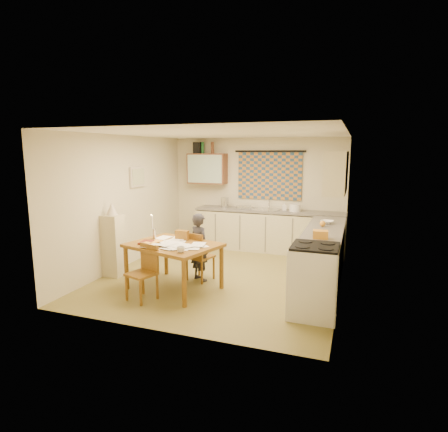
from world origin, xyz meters
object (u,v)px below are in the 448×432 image
at_px(counter_back, 269,231).
at_px(chair_far, 200,265).
at_px(person, 200,247).
at_px(stove, 314,281).
at_px(shelf_stand, 114,246).
at_px(counter_right, 322,259).
at_px(dining_table, 174,266).

bearing_deg(counter_back, chair_far, -106.28).
bearing_deg(person, stove, -170.03).
distance_m(person, shelf_stand, 1.56).
relative_size(counter_right, shelf_stand, 2.67).
height_order(counter_right, chair_far, counter_right).
height_order(counter_right, dining_table, counter_right).
relative_size(counter_back, dining_table, 2.09).
height_order(counter_back, person, person).
bearing_deg(dining_table, counter_back, 88.04).
relative_size(counter_right, person, 2.52).
relative_size(chair_far, shelf_stand, 0.77).
height_order(chair_far, shelf_stand, shelf_stand).
bearing_deg(shelf_stand, counter_back, 49.76).
bearing_deg(person, shelf_stand, 42.36).
height_order(dining_table, shelf_stand, shelf_stand).
bearing_deg(shelf_stand, chair_far, 11.02).
bearing_deg(dining_table, person, 82.37).
relative_size(stove, person, 0.84).
distance_m(dining_table, person, 0.61).
xyz_separation_m(counter_back, chair_far, (-0.67, -2.31, -0.19)).
distance_m(counter_right, chair_far, 2.06).
relative_size(dining_table, shelf_stand, 1.43).
relative_size(counter_back, chair_far, 3.88).
height_order(counter_back, shelf_stand, shelf_stand).
bearing_deg(dining_table, counter_right, 38.48).
bearing_deg(person, counter_right, -136.88).
xyz_separation_m(counter_right, person, (-2.01, -0.42, 0.13)).
distance_m(stove, dining_table, 2.25).
bearing_deg(stove, shelf_stand, 172.13).
relative_size(counter_back, counter_right, 1.12).
bearing_deg(person, dining_table, 98.11).
bearing_deg(stove, person, 158.59).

